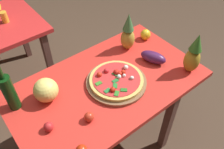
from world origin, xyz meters
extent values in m
plane|color=#4C3828|center=(0.00, 0.00, 0.00)|extent=(10.00, 10.00, 0.00)
cube|color=brown|center=(0.35, -0.35, 0.36)|extent=(0.06, 0.06, 0.73)
cube|color=brown|center=(-0.35, 0.35, 0.36)|extent=(0.06, 0.06, 0.73)
cube|color=brown|center=(0.35, 0.35, 0.36)|extent=(0.06, 0.06, 0.73)
cube|color=red|center=(0.00, 0.00, 0.75)|extent=(1.38, 0.80, 0.04)
cube|color=brown|center=(-0.07, 0.88, 0.36)|extent=(0.06, 0.06, 0.73)
cube|color=brown|center=(-0.07, 1.58, 0.36)|extent=(0.06, 0.06, 0.73)
cylinder|color=brown|center=(0.05, -0.05, 0.78)|extent=(0.42, 0.42, 0.02)
cylinder|color=#D8B959|center=(0.05, -0.05, 0.81)|extent=(0.38, 0.38, 0.02)
cylinder|color=red|center=(0.05, -0.05, 0.82)|extent=(0.33, 0.33, 0.00)
sphere|color=red|center=(-0.04, -0.12, 0.83)|extent=(0.04, 0.04, 0.04)
sphere|color=red|center=(0.08, -0.01, 0.83)|extent=(0.04, 0.04, 0.04)
sphere|color=red|center=(0.04, 0.05, 0.83)|extent=(0.04, 0.04, 0.04)
sphere|color=red|center=(0.12, -0.03, 0.83)|extent=(0.04, 0.04, 0.04)
sphere|color=red|center=(-0.03, 0.05, 0.83)|extent=(0.04, 0.04, 0.04)
sphere|color=red|center=(0.09, -0.03, 0.83)|extent=(0.03, 0.03, 0.03)
cube|color=#378326|center=(-0.07, -0.01, 0.82)|extent=(0.05, 0.03, 0.00)
cube|color=#277835|center=(-0.07, -0.10, 0.82)|extent=(0.05, 0.03, 0.00)
cube|color=#308127|center=(-0.03, -0.15, 0.82)|extent=(0.05, 0.05, 0.00)
cube|color=#2B722F|center=(0.07, -0.01, 0.82)|extent=(0.04, 0.05, 0.00)
cube|color=#297F31|center=(0.00, -0.09, 0.82)|extent=(0.05, 0.05, 0.00)
cube|color=#266E23|center=(0.02, -0.16, 0.82)|extent=(0.05, 0.05, 0.00)
cube|color=#266D2F|center=(0.03, -0.06, 0.82)|extent=(0.04, 0.03, 0.00)
sphere|color=white|center=(0.07, -0.05, 0.83)|extent=(0.03, 0.03, 0.03)
sphere|color=white|center=(0.13, -0.11, 0.83)|extent=(0.03, 0.03, 0.03)
sphere|color=white|center=(0.11, -0.06, 0.83)|extent=(0.02, 0.02, 0.02)
sphere|color=#F9E0D1|center=(0.17, -0.01, 0.83)|extent=(0.04, 0.04, 0.04)
cylinder|color=black|center=(-0.59, 0.20, 0.90)|extent=(0.08, 0.08, 0.26)
cylinder|color=black|center=(-0.59, 0.20, 1.08)|extent=(0.03, 0.03, 0.09)
ellipsoid|color=#B08724|center=(0.56, -0.27, 0.87)|extent=(0.11, 0.11, 0.19)
cone|color=#346C23|center=(0.56, -0.27, 1.03)|extent=(0.09, 0.09, 0.13)
ellipsoid|color=#B99132|center=(0.37, 0.21, 0.86)|extent=(0.11, 0.11, 0.18)
cone|color=#3F713A|center=(0.37, 0.21, 1.02)|extent=(0.09, 0.09, 0.14)
sphere|color=#EBD669|center=(-0.39, 0.13, 0.85)|extent=(0.16, 0.16, 0.16)
ellipsoid|color=yellow|center=(0.57, 0.21, 0.81)|extent=(0.09, 0.09, 0.09)
ellipsoid|color=#4E1E4E|center=(0.42, -0.04, 0.81)|extent=(0.16, 0.22, 0.09)
sphere|color=red|center=(-0.50, -0.09, 0.80)|extent=(0.06, 0.06, 0.06)
sphere|color=red|center=(-0.27, -0.18, 0.80)|extent=(0.06, 0.06, 0.06)
cylinder|color=gold|center=(-0.27, 1.20, 0.82)|extent=(0.06, 0.06, 0.10)
camera|label=1|loc=(-0.68, -0.92, 2.02)|focal=38.29mm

